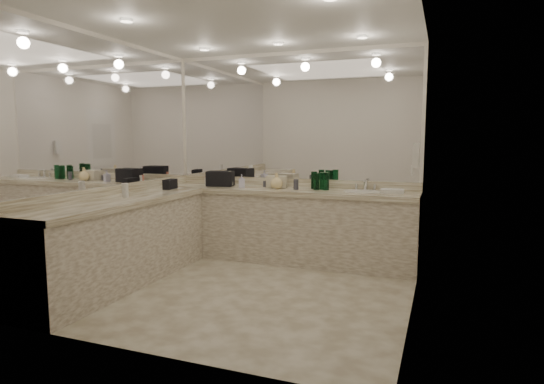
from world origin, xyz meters
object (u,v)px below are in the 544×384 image
at_px(black_toiletry_bag, 220,179).
at_px(soap_bottle_c, 277,181).
at_px(sink, 362,192).
at_px(hand_towel, 392,191).
at_px(cream_cosmetic_case, 277,182).
at_px(wall_phone, 416,155).
at_px(soap_bottle_b, 242,181).
at_px(soap_bottle_a, 230,179).

bearing_deg(black_toiletry_bag, soap_bottle_c, -1.56).
distance_m(sink, hand_towel, 0.34).
height_order(sink, hand_towel, hand_towel).
bearing_deg(hand_towel, cream_cosmetic_case, 178.04).
height_order(wall_phone, hand_towel, wall_phone).
distance_m(black_toiletry_bag, soap_bottle_b, 0.34).
xyz_separation_m(sink, cream_cosmetic_case, (-1.09, 0.07, 0.08)).
distance_m(black_toiletry_bag, soap_bottle_c, 0.78).
distance_m(sink, black_toiletry_bag, 1.83).
relative_size(soap_bottle_a, soap_bottle_c, 1.02).
xyz_separation_m(sink, soap_bottle_b, (-1.49, -0.09, 0.09)).
relative_size(hand_towel, soap_bottle_c, 1.33).
bearing_deg(black_toiletry_bag, soap_bottle_b, -11.01).
xyz_separation_m(wall_phone, black_toiletry_bag, (-2.43, 0.47, -0.36)).
distance_m(soap_bottle_a, soap_bottle_c, 0.66).
bearing_deg(soap_bottle_a, sink, 0.05).
bearing_deg(soap_bottle_a, black_toiletry_bag, -168.35).
height_order(sink, soap_bottle_b, soap_bottle_b).
xyz_separation_m(sink, hand_towel, (0.33, 0.03, 0.03)).
xyz_separation_m(cream_cosmetic_case, soap_bottle_a, (-0.61, -0.08, 0.03)).
relative_size(black_toiletry_bag, cream_cosmetic_case, 1.32).
distance_m(hand_towel, soap_bottle_c, 1.38).
xyz_separation_m(sink, soap_bottle_a, (-1.70, -0.00, 0.10)).
bearing_deg(cream_cosmetic_case, soap_bottle_a, 175.89).
xyz_separation_m(wall_phone, soap_bottle_a, (-2.30, 0.50, -0.35)).
xyz_separation_m(cream_cosmetic_case, soap_bottle_b, (-0.41, -0.17, 0.01)).
bearing_deg(hand_towel, soap_bottle_c, -176.88).
bearing_deg(soap_bottle_b, black_toiletry_bag, 168.99).
height_order(hand_towel, soap_bottle_c, soap_bottle_c).
relative_size(cream_cosmetic_case, soap_bottle_c, 1.28).
height_order(sink, wall_phone, wall_phone).
height_order(cream_cosmetic_case, soap_bottle_b, soap_bottle_b).
bearing_deg(wall_phone, hand_towel, 117.34).
xyz_separation_m(soap_bottle_a, soap_bottle_b, (0.20, -0.09, -0.02)).
bearing_deg(cream_cosmetic_case, black_toiletry_bag, 176.69).
relative_size(hand_towel, soap_bottle_a, 1.30).
distance_m(sink, cream_cosmetic_case, 1.09).
bearing_deg(cream_cosmetic_case, hand_towel, -13.13).
distance_m(cream_cosmetic_case, soap_bottle_c, 0.13).
bearing_deg(cream_cosmetic_case, soap_bottle_b, -168.89).
bearing_deg(sink, wall_phone, -39.57).
bearing_deg(sink, hand_towel, 4.46).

